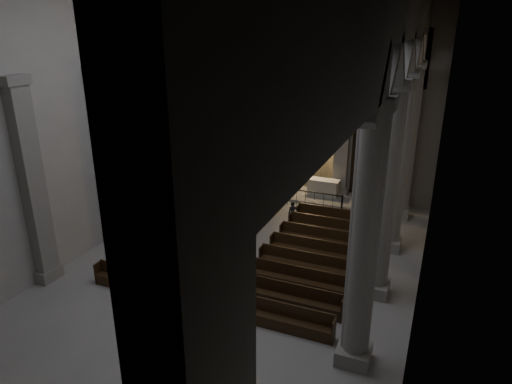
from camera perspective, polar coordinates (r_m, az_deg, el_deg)
room at (r=15.87m, az=-4.22°, el=12.76°), size 24.00×24.10×12.00m
sanctuary_wall at (r=26.71m, az=7.37°, el=13.60°), size 14.00×0.77×12.00m
right_arcade at (r=15.55m, az=17.04°, el=12.64°), size 1.00×24.00×12.00m
left_pilasters at (r=23.09m, az=-15.14°, el=5.16°), size 0.60×13.00×8.03m
sanctuary_step at (r=27.38m, az=6.22°, el=-0.31°), size 8.50×2.60×0.15m
altar at (r=27.07m, az=8.37°, el=0.60°), size 1.89×0.76×0.96m
altar_rail at (r=25.54m, az=5.09°, el=-0.36°), size 5.24×0.09×1.03m
candle_stand_left at (r=26.70m, az=-0.52°, el=-0.08°), size 0.22×0.22×1.32m
candle_stand_right at (r=25.26m, az=12.35°, el=-1.73°), size 0.24×0.24×1.42m
pews at (r=20.36m, az=-0.40°, el=-7.09°), size 9.52×9.30×0.92m
worshipper at (r=23.13m, az=4.60°, el=-2.74°), size 0.53×0.42×1.27m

